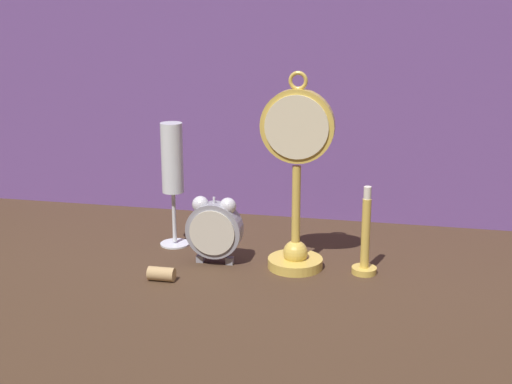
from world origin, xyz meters
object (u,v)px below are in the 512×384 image
(champagne_flute, at_px, (172,167))
(brass_candlestick, at_px, (365,245))
(wine_cork, at_px, (161,274))
(pocket_watch_on_stand, at_px, (296,183))
(alarm_clock_twin_bell, at_px, (214,227))

(champagne_flute, distance_m, brass_candlestick, 0.36)
(brass_candlestick, distance_m, wine_cork, 0.33)
(champagne_flute, bearing_deg, pocket_watch_on_stand, -15.71)
(alarm_clock_twin_bell, distance_m, wine_cork, 0.12)
(wine_cork, bearing_deg, pocket_watch_on_stand, 26.22)
(alarm_clock_twin_bell, bearing_deg, wine_cork, -125.28)
(champagne_flute, bearing_deg, wine_cork, -79.13)
(pocket_watch_on_stand, relative_size, wine_cork, 7.64)
(brass_candlestick, bearing_deg, pocket_watch_on_stand, 179.62)
(champagne_flute, relative_size, wine_cork, 5.26)
(alarm_clock_twin_bell, xyz_separation_m, brass_candlestick, (0.25, 0.01, -0.02))
(alarm_clock_twin_bell, bearing_deg, champagne_flute, 142.27)
(alarm_clock_twin_bell, distance_m, brass_candlestick, 0.25)
(wine_cork, bearing_deg, champagne_flute, 100.87)
(alarm_clock_twin_bell, relative_size, wine_cork, 2.73)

